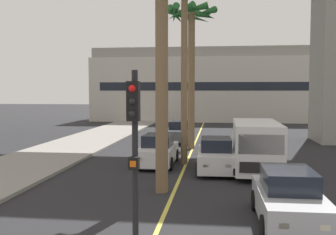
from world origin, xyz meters
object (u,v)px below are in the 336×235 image
at_px(car_queue_front, 180,132).
at_px(palm_tree_far_median, 162,27).
at_px(car_queue_fourth, 216,156).
at_px(car_queue_second, 289,199).
at_px(car_queue_third, 158,151).
at_px(traffic_light_median_near, 134,147).
at_px(delivery_van, 256,145).
at_px(palm_tree_near_median, 185,13).
at_px(palm_tree_mid_median, 191,35).

distance_m(car_queue_front, palm_tree_far_median, 15.71).
bearing_deg(car_queue_fourth, car_queue_second, -74.21).
height_order(car_queue_third, traffic_light_median_near, traffic_light_median_near).
xyz_separation_m(car_queue_third, car_queue_fourth, (2.97, -1.21, 0.00)).
relative_size(delivery_van, palm_tree_far_median, 0.64).
distance_m(car_queue_front, palm_tree_near_median, 11.34).
bearing_deg(delivery_van, car_queue_fourth, 174.10).
bearing_deg(car_queue_second, traffic_light_median_near, -132.64).
bearing_deg(palm_tree_near_median, palm_tree_mid_median, 90.43).
xyz_separation_m(car_queue_front, palm_tree_far_median, (0.72, -14.74, 5.40)).
relative_size(car_queue_second, car_queue_third, 1.00).
bearing_deg(palm_tree_far_median, palm_tree_mid_median, 88.47).
height_order(car_queue_fourth, palm_tree_mid_median, palm_tree_mid_median).
relative_size(car_queue_second, car_queue_fourth, 0.99).
relative_size(car_queue_fourth, palm_tree_far_median, 0.50).
bearing_deg(delivery_van, palm_tree_near_median, 151.92).
xyz_separation_m(car_queue_front, traffic_light_median_near, (1.16, -21.80, 1.99)).
bearing_deg(car_queue_fourth, palm_tree_far_median, -115.12).
height_order(traffic_light_median_near, palm_tree_mid_median, palm_tree_mid_median).
height_order(car_queue_second, traffic_light_median_near, traffic_light_median_near).
bearing_deg(palm_tree_mid_median, palm_tree_near_median, -89.57).
xyz_separation_m(delivery_van, palm_tree_mid_median, (-3.52, 7.38, 6.14)).
distance_m(car_queue_fourth, palm_tree_near_median, 7.41).
relative_size(car_queue_third, traffic_light_median_near, 0.98).
bearing_deg(car_queue_second, car_queue_fourth, 105.79).
distance_m(car_queue_third, palm_tree_near_median, 7.17).
height_order(car_queue_second, car_queue_fourth, same).
height_order(car_queue_fourth, palm_tree_near_median, palm_tree_near_median).
relative_size(car_queue_front, palm_tree_near_median, 0.44).
relative_size(car_queue_front, car_queue_fourth, 0.99).
bearing_deg(car_queue_fourth, car_queue_front, 104.47).
xyz_separation_m(car_queue_second, traffic_light_median_near, (-3.63, -3.94, 1.99)).
distance_m(car_queue_front, delivery_van, 11.64).
bearing_deg(car_queue_front, delivery_van, -66.94).
bearing_deg(car_queue_third, car_queue_second, -59.51).
distance_m(car_queue_front, palm_tree_mid_median, 7.55).
bearing_deg(car_queue_second, car_queue_front, 105.01).
distance_m(delivery_van, palm_tree_far_median, 7.37).
xyz_separation_m(car_queue_third, palm_tree_mid_median, (1.29, 5.98, 6.71)).
distance_m(palm_tree_near_median, palm_tree_far_median, 6.13).
relative_size(delivery_van, palm_tree_mid_median, 0.56).
bearing_deg(palm_tree_near_median, car_queue_second, -67.61).
height_order(car_queue_third, palm_tree_near_median, palm_tree_near_median).
xyz_separation_m(palm_tree_near_median, palm_tree_far_median, (-0.35, -5.90, -1.63)).
xyz_separation_m(car_queue_second, car_queue_third, (-5.05, 8.57, 0.00)).
bearing_deg(car_queue_third, traffic_light_median_near, -83.53).
distance_m(palm_tree_mid_median, palm_tree_far_median, 11.50).
bearing_deg(palm_tree_far_median, car_queue_front, 92.82).
bearing_deg(delivery_van, car_queue_second, -88.09).
bearing_deg(palm_tree_mid_median, car_queue_fourth, -76.86).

